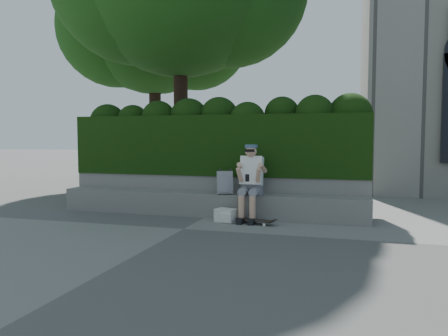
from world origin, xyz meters
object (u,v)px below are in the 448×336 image
(person, at_px, (251,179))
(backpack_ground, at_px, (226,215))
(skateboard, at_px, (254,220))
(backpack_plaid, at_px, (225,183))

(person, relative_size, backpack_ground, 3.80)
(person, bearing_deg, skateboard, -68.96)
(person, bearing_deg, backpack_ground, -144.03)
(person, distance_m, skateboard, 0.77)
(backpack_plaid, distance_m, backpack_ground, 0.67)
(backpack_ground, bearing_deg, person, 52.90)
(backpack_ground, bearing_deg, backpack_plaid, 126.34)
(backpack_plaid, bearing_deg, skateboard, -54.19)
(skateboard, xyz_separation_m, backpack_plaid, (-0.64, 0.40, 0.60))
(skateboard, bearing_deg, person, 128.96)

